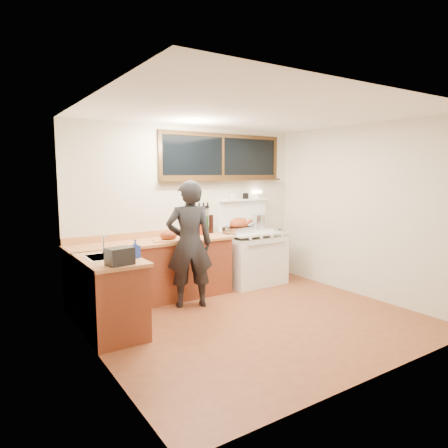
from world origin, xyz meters
TOP-DOWN VIEW (x-y plane):
  - ground_plane at (0.00, 0.00)m, footprint 4.00×3.50m
  - room_shell at (0.00, 0.00)m, footprint 4.10×3.60m
  - counter_back at (-0.80, 1.45)m, footprint 2.44×0.64m
  - counter_left at (-1.70, 0.62)m, footprint 0.64×1.09m
  - sink_unit at (-1.68, 0.70)m, footprint 0.50×0.45m
  - vintage_stove at (1.00, 1.41)m, footprint 1.02×0.74m
  - back_window at (0.60, 1.72)m, footprint 2.32×0.13m
  - left_doorway at (-1.99, -0.55)m, footprint 0.02×1.04m
  - knife_strip at (0.10, 1.73)m, footprint 0.46×0.03m
  - man at (-0.46, 0.95)m, footprint 0.76×0.63m
  - soap_bottle at (-1.43, 0.47)m, footprint 0.10×0.10m
  - toaster at (-1.70, 0.21)m, footprint 0.30×0.23m
  - cutting_board at (-0.60, 1.33)m, footprint 0.52×0.45m
  - roast_turkey at (0.71, 1.40)m, footprint 0.48×0.39m
  - stockpot at (1.29, 1.55)m, footprint 0.36×0.36m
  - saucepan at (1.15, 1.57)m, footprint 0.18×0.28m
  - pot_lid at (1.40, 1.18)m, footprint 0.29×0.29m
  - coffee_tin at (0.08, 1.55)m, footprint 0.13×0.12m
  - pitcher at (-0.07, 1.59)m, footprint 0.10×0.10m
  - bottle_cluster at (0.20, 1.63)m, footprint 0.32×0.07m

SIDE VIEW (x-z plane):
  - ground_plane at x=0.00m, z-range -0.02..0.00m
  - counter_left at x=-1.70m, z-range 0.00..0.90m
  - counter_back at x=-0.80m, z-range -0.05..0.95m
  - vintage_stove at x=1.00m, z-range -0.32..1.25m
  - sink_unit at x=-1.68m, z-range 0.66..1.03m
  - man at x=-0.46m, z-range 0.00..1.78m
  - pot_lid at x=1.40m, z-range 0.89..0.93m
  - cutting_board at x=-0.60m, z-range 0.88..1.03m
  - saucepan at x=1.15m, z-range 0.90..1.01m
  - pitcher at x=-0.07m, z-range 0.90..1.05m
  - coffee_tin at x=0.08m, z-range 0.90..1.06m
  - toaster at x=-1.70m, z-range 0.90..1.09m
  - roast_turkey at x=0.71m, z-range 0.88..1.13m
  - soap_bottle at x=-1.43m, z-range 0.90..1.11m
  - stockpot at x=1.29m, z-range 0.90..1.16m
  - bottle_cluster at x=0.20m, z-range 0.89..1.19m
  - left_doorway at x=-1.99m, z-range 0.00..2.17m
  - knife_strip at x=0.10m, z-range 1.17..1.45m
  - room_shell at x=0.00m, z-range 0.32..2.97m
  - back_window at x=0.60m, z-range 1.68..2.45m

